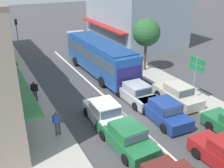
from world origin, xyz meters
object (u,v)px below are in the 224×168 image
at_px(directional_road_sign, 196,68).
at_px(pedestrian_with_handbag_near, 57,121).
at_px(traffic_light_downstreet, 17,30).
at_px(pedestrian_browsing_midblock, 34,90).
at_px(hatchback_adjacent_lane_trail, 104,112).
at_px(city_bus, 100,55).
at_px(street_tree_right, 146,33).
at_px(sedan_queue_gap_filler, 164,112).
at_px(parked_sedan_kerb_second, 177,94).
at_px(sedan_behind_bus_near, 127,137).
at_px(sedan_behind_bus_mid, 136,93).

xyz_separation_m(directional_road_sign, pedestrian_with_handbag_near, (-10.64, 0.14, -1.64)).
relative_size(traffic_light_downstreet, pedestrian_browsing_midblock, 2.58).
relative_size(hatchback_adjacent_lane_trail, pedestrian_with_handbag_near, 2.30).
bearing_deg(city_bus, street_tree_right, -17.33).
relative_size(sedan_queue_gap_filler, street_tree_right, 0.81).
xyz_separation_m(traffic_light_downstreet, directional_road_sign, (9.72, -19.14, -0.15)).
bearing_deg(hatchback_adjacent_lane_trail, parked_sedan_kerb_second, -0.44).
height_order(city_bus, sedan_queue_gap_filler, city_bus).
bearing_deg(sedan_behind_bus_near, traffic_light_downstreet, 95.90).
bearing_deg(parked_sedan_kerb_second, directional_road_sign, -18.62).
xyz_separation_m(sedan_behind_bus_mid, pedestrian_browsing_midblock, (-6.99, 3.32, 0.40)).
bearing_deg(directional_road_sign, sedan_behind_bus_mid, 152.66).
relative_size(city_bus, sedan_queue_gap_filler, 2.55).
relative_size(sedan_behind_bus_near, hatchback_adjacent_lane_trail, 1.14).
xyz_separation_m(sedan_behind_bus_near, sedan_queue_gap_filler, (3.71, 1.38, 0.00)).
height_order(sedan_behind_bus_mid, directional_road_sign, directional_road_sign).
height_order(sedan_queue_gap_filler, hatchback_adjacent_lane_trail, hatchback_adjacent_lane_trail).
xyz_separation_m(sedan_behind_bus_near, traffic_light_downstreet, (-2.25, 21.79, 2.19)).
height_order(sedan_behind_bus_near, sedan_queue_gap_filler, same).
bearing_deg(city_bus, directional_road_sign, -65.49).
bearing_deg(street_tree_right, traffic_light_downstreet, 130.39).
height_order(city_bus, parked_sedan_kerb_second, city_bus).
bearing_deg(traffic_light_downstreet, pedestrian_with_handbag_near, -92.76).
relative_size(city_bus, street_tree_right, 2.08).
height_order(pedestrian_with_handbag_near, pedestrian_browsing_midblock, same).
bearing_deg(traffic_light_downstreet, sedan_queue_gap_filler, -73.71).
height_order(sedan_behind_bus_near, parked_sedan_kerb_second, same).
xyz_separation_m(sedan_behind_bus_near, hatchback_adjacent_lane_trail, (0.04, 3.09, 0.05)).
xyz_separation_m(traffic_light_downstreet, pedestrian_with_handbag_near, (-0.92, -19.00, -1.79)).
relative_size(traffic_light_downstreet, pedestrian_with_handbag_near, 2.58).
bearing_deg(pedestrian_with_handbag_near, sedan_behind_bus_near, -41.32).
bearing_deg(hatchback_adjacent_lane_trail, traffic_light_downstreet, 96.98).
bearing_deg(traffic_light_downstreet, city_bus, -61.20).
bearing_deg(sedan_behind_bus_mid, directional_road_sign, -27.34).
height_order(sedan_behind_bus_near, pedestrian_with_handbag_near, pedestrian_with_handbag_near).
height_order(sedan_behind_bus_near, traffic_light_downstreet, traffic_light_downstreet).
xyz_separation_m(city_bus, parked_sedan_kerb_second, (2.72, -8.17, -1.22)).
bearing_deg(street_tree_right, pedestrian_with_handbag_near, -147.38).
distance_m(directional_road_sign, street_tree_right, 7.33).
bearing_deg(street_tree_right, city_bus, 162.67).
xyz_separation_m(sedan_behind_bus_near, sedan_behind_bus_mid, (3.57, 4.66, 0.00)).
relative_size(directional_road_sign, pedestrian_with_handbag_near, 2.21).
xyz_separation_m(sedan_queue_gap_filler, traffic_light_downstreet, (-5.96, 20.41, 2.19)).
relative_size(sedan_queue_gap_filler, traffic_light_downstreet, 1.02).
xyz_separation_m(directional_road_sign, street_tree_right, (0.42, 7.22, 1.19)).
distance_m(parked_sedan_kerb_second, pedestrian_with_handbag_near, 9.46).
xyz_separation_m(city_bus, street_tree_right, (4.33, -1.35, 2.01)).
relative_size(city_bus, parked_sedan_kerb_second, 2.59).
height_order(hatchback_adjacent_lane_trail, street_tree_right, street_tree_right).
bearing_deg(directional_road_sign, pedestrian_browsing_midblock, 153.89).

